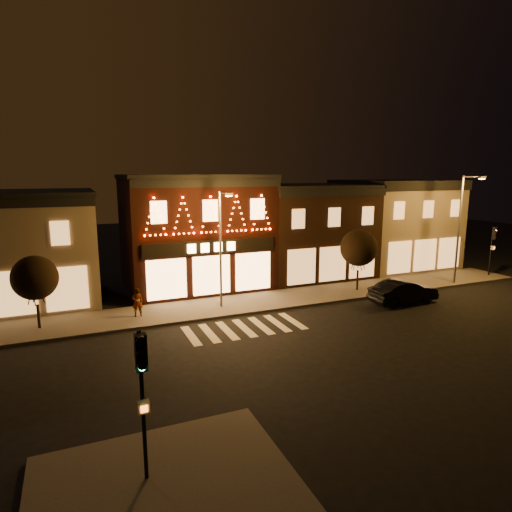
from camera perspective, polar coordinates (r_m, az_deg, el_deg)
ground at (r=20.75m, az=2.59°, el=-12.98°), size 120.00×120.00×0.00m
sidewalk_far at (r=28.35m, az=-0.74°, el=-6.19°), size 44.00×4.00×0.15m
sidewalk_near at (r=12.81m, az=-11.13°, el=-29.74°), size 7.00×7.00×0.15m
building_pulp at (r=32.43m, az=-8.06°, el=3.26°), size 10.20×8.34×8.30m
building_right_a at (r=36.10m, az=6.70°, el=3.41°), size 9.20×8.28×7.50m
building_right_b at (r=41.26m, az=17.67°, el=4.10°), size 9.20×8.28×7.80m
traffic_signal_near at (r=12.01m, az=-14.78°, el=-15.32°), size 0.30×0.44×4.25m
traffic_signal_far at (r=39.96m, az=28.78°, el=1.77°), size 0.36×0.46×4.01m
streetlamp_mid at (r=26.30m, az=-4.55°, el=2.03°), size 0.46×1.64×7.18m
streetlamp_right at (r=35.59m, az=25.49°, el=4.18°), size 0.51×1.85×8.11m
tree_left at (r=25.77m, az=-27.11°, el=-2.58°), size 2.37×2.37×3.97m
tree_right at (r=31.40m, az=13.38°, el=1.05°), size 2.61×2.61×4.36m
dark_sedan at (r=30.01m, az=18.83°, el=-4.44°), size 4.71×1.72×1.54m
pedestrian at (r=26.23m, az=-15.35°, el=-5.90°), size 0.64×0.44×1.70m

